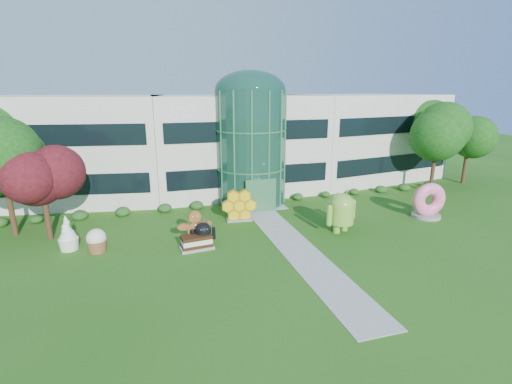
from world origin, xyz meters
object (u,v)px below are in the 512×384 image
object	(u,v)px
android_green	(341,210)
android_black	(203,232)
donut	(428,200)
gingerbread	(195,227)

from	to	relation	value
android_green	android_black	bearing A→B (deg)	159.74
android_black	donut	distance (m)	17.95
android_green	gingerbread	world-z (taller)	android_green
donut	gingerbread	world-z (taller)	donut
android_green	donut	distance (m)	8.16
android_green	donut	world-z (taller)	android_green
android_black	donut	bearing A→B (deg)	0.91
android_green	gingerbread	size ratio (longest dim) A/B	1.31
gingerbread	android_black	bearing A→B (deg)	-53.93
android_green	gingerbread	distance (m)	10.31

